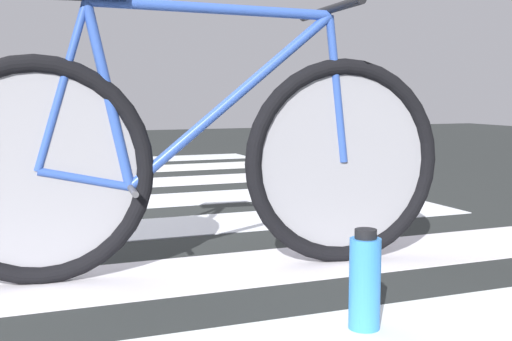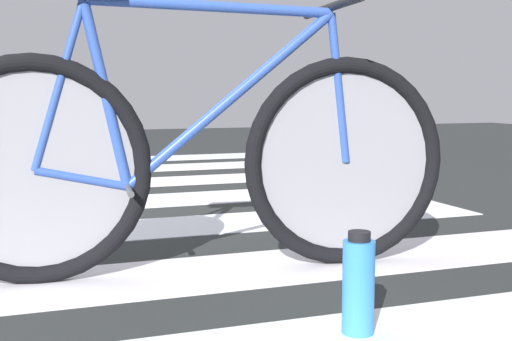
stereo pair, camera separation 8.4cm
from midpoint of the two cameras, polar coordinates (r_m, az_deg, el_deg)
name	(u,v)px [view 2 (the right image)]	position (r m, az deg, el deg)	size (l,w,h in m)	color
bicycle_1_of_3	(198,158)	(2.20, -3.92, 1.13)	(1.73, 0.52, 0.93)	black
water_bottle	(358,286)	(1.72, 9.92, -9.45)	(0.08, 0.08, 0.26)	#3382DB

